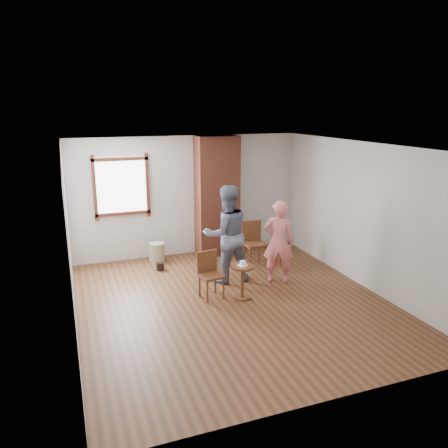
{
  "coord_description": "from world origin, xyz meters",
  "views": [
    {
      "loc": [
        -2.47,
        -6.3,
        3.19
      ],
      "look_at": [
        0.14,
        0.8,
        1.15
      ],
      "focal_mm": 35.0,
      "sensor_mm": 36.0,
      "label": 1
    }
  ],
  "objects": [
    {
      "name": "dark_pot",
      "position": [
        -0.83,
        1.89,
        0.08
      ],
      "size": [
        0.2,
        0.2,
        0.16
      ],
      "primitive_type": "cylinder",
      "rotation": [
        0.0,
        0.0,
        0.3
      ],
      "color": "black",
      "rests_on": "ground"
    },
    {
      "name": "room_shell",
      "position": [
        -0.06,
        0.61,
        1.81
      ],
      "size": [
        5.04,
        5.52,
        2.62
      ],
      "color": "silver",
      "rests_on": "ground"
    },
    {
      "name": "ground",
      "position": [
        0.0,
        0.0,
        0.0
      ],
      "size": [
        5.5,
        5.5,
        0.0
      ],
      "primitive_type": "plane",
      "color": "brown",
      "rests_on": "ground"
    },
    {
      "name": "dining_chair_right",
      "position": [
        1.07,
        1.57,
        0.51
      ],
      "size": [
        0.43,
        0.43,
        0.91
      ],
      "rotation": [
        0.0,
        0.0,
        -0.0
      ],
      "color": "brown",
      "rests_on": "ground"
    },
    {
      "name": "brick_chimney",
      "position": [
        0.6,
        2.5,
        1.3
      ],
      "size": [
        0.9,
        0.5,
        2.6
      ],
      "primitive_type": "cube",
      "color": "#974B35",
      "rests_on": "ground"
    },
    {
      "name": "cake_plate",
      "position": [
        0.21,
        0.09,
        0.6
      ],
      "size": [
        0.18,
        0.18,
        0.01
      ],
      "primitive_type": "cylinder",
      "color": "white",
      "rests_on": "side_table"
    },
    {
      "name": "man",
      "position": [
        0.23,
        0.92,
        0.91
      ],
      "size": [
        0.89,
        0.69,
        1.83
      ],
      "primitive_type": "imported",
      "rotation": [
        0.0,
        0.0,
        3.14
      ],
      "color": "#15193A",
      "rests_on": "ground"
    },
    {
      "name": "cake_slice",
      "position": [
        0.22,
        0.09,
        0.64
      ],
      "size": [
        0.08,
        0.07,
        0.06
      ],
      "primitive_type": "cube",
      "color": "white",
      "rests_on": "cake_plate"
    },
    {
      "name": "stoneware_crock",
      "position": [
        -0.79,
        2.4,
        0.21
      ],
      "size": [
        0.42,
        0.42,
        0.42
      ],
      "primitive_type": "cylinder",
      "rotation": [
        0.0,
        0.0,
        -0.38
      ],
      "color": "tan",
      "rests_on": "ground"
    },
    {
      "name": "dining_chair_left",
      "position": [
        -0.29,
        0.36,
        0.45
      ],
      "size": [
        0.43,
        0.43,
        0.81
      ],
      "rotation": [
        0.0,
        0.0,
        0.15
      ],
      "color": "brown",
      "rests_on": "ground"
    },
    {
      "name": "side_table",
      "position": [
        0.21,
        0.09,
        0.4
      ],
      "size": [
        0.4,
        0.4,
        0.6
      ],
      "color": "brown",
      "rests_on": "ground"
    },
    {
      "name": "person_pink",
      "position": [
        1.11,
        0.55,
        0.78
      ],
      "size": [
        0.68,
        0.59,
        1.56
      ],
      "primitive_type": "imported",
      "rotation": [
        0.0,
        0.0,
        2.68
      ],
      "color": "#EE777A",
      "rests_on": "ground"
    }
  ]
}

